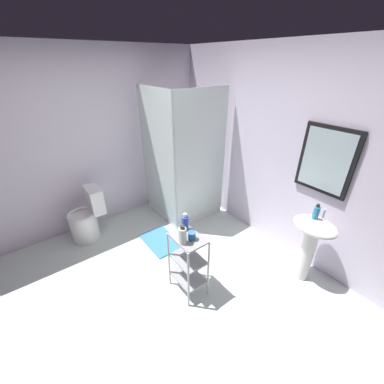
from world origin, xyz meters
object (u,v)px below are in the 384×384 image
(pedestal_sink, at_px, (311,238))
(shampoo_bottle_blue, at_px, (185,223))
(storage_cart, at_px, (188,260))
(rinse_cup, at_px, (192,236))
(shower_stall, at_px, (182,189))
(hand_soap_bottle, at_px, (316,212))
(toilet, at_px, (87,219))
(lotion_bottle_white, at_px, (183,235))
(bath_mat, at_px, (161,241))

(pedestal_sink, relative_size, shampoo_bottle_blue, 4.16)
(storage_cart, relative_size, rinse_cup, 8.70)
(shower_stall, distance_m, shampoo_bottle_blue, 1.47)
(storage_cart, distance_m, hand_soap_bottle, 1.44)
(toilet, bearing_deg, shower_stall, 78.59)
(toilet, xyz_separation_m, lotion_bottle_white, (1.64, 0.52, 0.52))
(hand_soap_bottle, bearing_deg, shower_stall, -169.21)
(bath_mat, bearing_deg, shower_stall, 121.99)
(toilet, distance_m, lotion_bottle_white, 1.79)
(rinse_cup, relative_size, bath_mat, 0.14)
(pedestal_sink, bearing_deg, toilet, -141.81)
(hand_soap_bottle, xyz_separation_m, bath_mat, (-1.52, -1.05, -0.88))
(rinse_cup, bearing_deg, hand_soap_bottle, 63.84)
(lotion_bottle_white, bearing_deg, pedestal_sink, 63.35)
(shampoo_bottle_blue, height_order, bath_mat, shampoo_bottle_blue)
(storage_cart, bearing_deg, lotion_bottle_white, -69.29)
(shower_stall, height_order, pedestal_sink, shower_stall)
(pedestal_sink, relative_size, rinse_cup, 9.53)
(lotion_bottle_white, xyz_separation_m, rinse_cup, (0.01, 0.10, -0.05))
(pedestal_sink, height_order, lotion_bottle_white, lotion_bottle_white)
(shower_stall, relative_size, pedestal_sink, 2.47)
(storage_cart, height_order, rinse_cup, rinse_cup)
(rinse_cup, bearing_deg, shampoo_bottle_blue, 166.21)
(shampoo_bottle_blue, bearing_deg, storage_cart, -24.20)
(hand_soap_bottle, distance_m, rinse_cup, 1.34)
(shampoo_bottle_blue, xyz_separation_m, lotion_bottle_white, (0.16, -0.14, 0.01))
(rinse_cup, height_order, bath_mat, rinse_cup)
(pedestal_sink, bearing_deg, bath_mat, -146.64)
(pedestal_sink, height_order, hand_soap_bottle, hand_soap_bottle)
(bath_mat, bearing_deg, toilet, -133.22)
(storage_cart, height_order, lotion_bottle_white, lotion_bottle_white)
(toilet, distance_m, hand_soap_bottle, 2.94)
(bath_mat, bearing_deg, hand_soap_bottle, 34.76)
(lotion_bottle_white, distance_m, bath_mat, 1.26)
(lotion_bottle_white, bearing_deg, hand_soap_bottle, 65.27)
(shower_stall, distance_m, storage_cart, 1.56)
(toilet, relative_size, lotion_bottle_white, 3.73)
(shampoo_bottle_blue, xyz_separation_m, rinse_cup, (0.17, -0.04, -0.04))
(bath_mat, bearing_deg, shampoo_bottle_blue, -7.74)
(shower_stall, distance_m, hand_soap_bottle, 2.02)
(pedestal_sink, distance_m, rinse_cup, 1.34)
(hand_soap_bottle, bearing_deg, rinse_cup, -116.16)
(hand_soap_bottle, relative_size, lotion_bottle_white, 0.86)
(pedestal_sink, height_order, storage_cart, pedestal_sink)
(storage_cart, xyz_separation_m, bath_mat, (-0.89, 0.16, -0.43))
(storage_cart, height_order, bath_mat, storage_cart)
(toilet, xyz_separation_m, shampoo_bottle_blue, (1.48, 0.66, 0.51))
(pedestal_sink, relative_size, storage_cart, 1.09)
(shampoo_bottle_blue, xyz_separation_m, bath_mat, (-0.76, 0.10, -0.82))
(shower_stall, relative_size, rinse_cup, 23.52)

